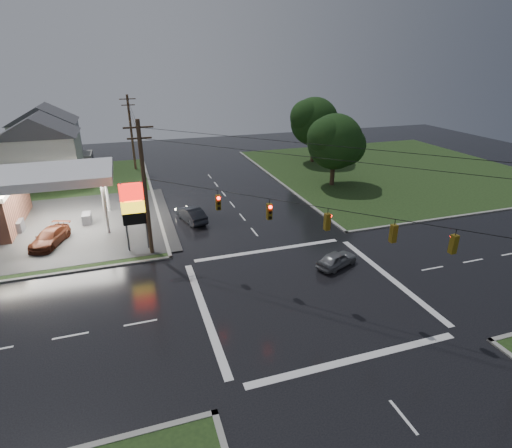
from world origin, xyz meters
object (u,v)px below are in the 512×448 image
object	(u,v)px
house_far	(46,132)
pylon_sign	(134,206)
utility_pole_n	(131,132)
car_pump	(50,237)
house_near	(41,147)
tree_ne_near	(336,142)
car_north	(191,214)
tree_ne_far	(315,122)
utility_pole_nw	(145,188)
car_crossing	(337,259)

from	to	relation	value
house_far	pylon_sign	bearing A→B (deg)	-73.02
utility_pole_n	car_pump	size ratio (longest dim) A/B	2.19
house_near	utility_pole_n	bearing A→B (deg)	9.91
tree_ne_near	car_north	world-z (taller)	tree_ne_near
house_far	tree_ne_near	xyz separation A→B (m)	(36.09, -26.01, 1.16)
utility_pole_n	tree_ne_far	bearing A→B (deg)	-8.55
utility_pole_nw	utility_pole_n	bearing A→B (deg)	90.00
house_near	car_pump	size ratio (longest dim) A/B	2.31
tree_ne_near	car_crossing	size ratio (longest dim) A/B	2.45
car_crossing	house_far	bearing A→B (deg)	7.14
utility_pole_n	car_crossing	bearing A→B (deg)	-69.02
utility_pole_n	car_north	bearing A→B (deg)	-79.03
car_pump	house_near	bearing A→B (deg)	118.70
utility_pole_nw	tree_ne_far	xyz separation A→B (m)	(26.65, 24.49, 0.46)
car_north	car_pump	world-z (taller)	car_north
utility_pole_nw	tree_ne_near	bearing A→B (deg)	27.86
utility_pole_nw	tree_ne_far	bearing A→B (deg)	42.59
house_far	car_crossing	size ratio (longest dim) A/B	3.01
house_far	tree_ne_far	distance (m)	41.57
utility_pole_nw	car_crossing	distance (m)	16.01
pylon_sign	house_far	xyz separation A→B (m)	(-11.45, 37.50, 0.39)
utility_pole_nw	tree_ne_near	distance (m)	26.74
tree_ne_far	house_far	bearing A→B (deg)	160.29
house_far	car_pump	size ratio (longest dim) A/B	2.31
tree_ne_far	car_crossing	xyz separation A→B (m)	(-13.10, -31.33, -5.55)
utility_pole_n	car_pump	xyz separation A→B (m)	(-8.27, -24.00, -4.77)
utility_pole_n	tree_ne_near	bearing A→B (deg)	-34.10
utility_pole_n	car_crossing	distance (m)	38.16
utility_pole_n	house_near	xyz separation A→B (m)	(-11.45, -2.00, -1.06)
house_far	car_pump	distance (m)	34.46
car_north	car_crossing	xyz separation A→B (m)	(9.20, -12.87, -0.12)
tree_ne_far	tree_ne_near	bearing A→B (deg)	-104.07
car_crossing	tree_ne_far	bearing A→B (deg)	-45.38
tree_ne_far	car_north	distance (m)	29.45
tree_ne_far	utility_pole_n	bearing A→B (deg)	171.45
house_near	car_pump	bearing A→B (deg)	-81.78
house_far	car_north	distance (m)	36.74
car_pump	car_crossing	bearing A→B (deg)	-6.97
house_far	utility_pole_nw	bearing A→B (deg)	-72.08
pylon_sign	car_pump	xyz separation A→B (m)	(-7.27, 3.50, -3.32)
house_far	car_pump	world-z (taller)	house_far
pylon_sign	car_pump	distance (m)	8.72
utility_pole_n	house_near	bearing A→B (deg)	-170.09
utility_pole_nw	car_crossing	world-z (taller)	utility_pole_nw
utility_pole_nw	house_near	xyz separation A→B (m)	(-11.45, 26.50, -1.32)
pylon_sign	car_crossing	bearing A→B (deg)	-28.31
house_near	car_north	bearing A→B (deg)	-52.33
house_far	car_north	world-z (taller)	house_far
utility_pole_nw	car_crossing	xyz separation A→B (m)	(13.55, -6.84, -5.10)
tree_ne_near	car_crossing	xyz separation A→B (m)	(-10.09, -19.33, -4.94)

